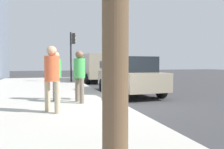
% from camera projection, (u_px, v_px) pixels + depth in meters
% --- Properties ---
extents(ground_plane, '(80.00, 80.00, 0.00)m').
position_uv_depth(ground_plane, '(117.00, 105.00, 7.49)').
color(ground_plane, '#38383A').
rests_on(ground_plane, ground).
extents(sidewalk_slab, '(28.00, 6.00, 0.15)m').
position_uv_depth(sidewalk_slab, '(26.00, 108.00, 6.61)').
color(sidewalk_slab, '#B7B2A8').
rests_on(sidewalk_slab, ground_plane).
extents(parking_meter, '(0.36, 0.12, 1.41)m').
position_uv_depth(parking_meter, '(102.00, 72.00, 7.58)').
color(parking_meter, gray).
rests_on(parking_meter, sidewalk_slab).
extents(pedestrian_at_meter, '(0.52, 0.38, 1.75)m').
position_uv_depth(pedestrian_at_meter, '(79.00, 72.00, 7.14)').
color(pedestrian_at_meter, '#726656').
rests_on(pedestrian_at_meter, sidewalk_slab).
extents(pedestrian_bystander, '(0.45, 0.40, 1.78)m').
position_uv_depth(pedestrian_bystander, '(52.00, 73.00, 5.65)').
color(pedestrian_bystander, tan).
rests_on(pedestrian_bystander, sidewalk_slab).
extents(parking_officer, '(0.52, 0.38, 1.74)m').
position_uv_depth(parking_officer, '(56.00, 72.00, 7.63)').
color(parking_officer, '#726656').
rests_on(parking_officer, sidewalk_slab).
extents(parked_sedan_near, '(4.46, 2.08, 1.77)m').
position_uv_depth(parked_sedan_near, '(129.00, 76.00, 9.99)').
color(parked_sedan_near, gray).
rests_on(parked_sedan_near, ground_plane).
extents(parked_van_far, '(5.24, 2.20, 2.18)m').
position_uv_depth(parked_van_far, '(95.00, 66.00, 17.15)').
color(parked_van_far, gray).
rests_on(parked_van_far, ground_plane).
extents(traffic_signal, '(0.24, 0.44, 3.60)m').
position_uv_depth(traffic_signal, '(72.00, 48.00, 15.46)').
color(traffic_signal, black).
rests_on(traffic_signal, sidewalk_slab).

